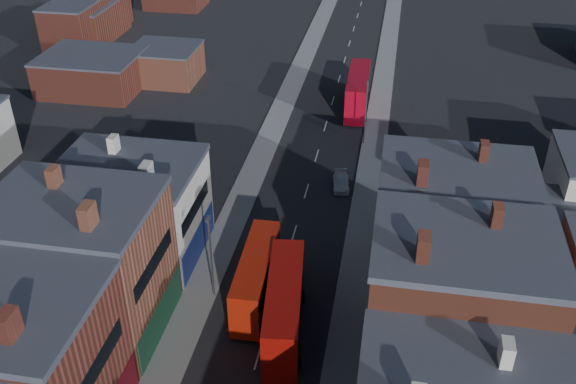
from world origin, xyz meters
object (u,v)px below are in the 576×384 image
at_px(bus_1, 284,307).
at_px(bus_2, 358,91).
at_px(car_3, 341,182).
at_px(bus_0, 256,277).
at_px(car_2, 253,255).

xyz_separation_m(bus_1, bus_2, (2.00, 42.86, 0.07)).
bearing_deg(car_3, bus_0, -112.45).
bearing_deg(car_2, bus_1, -64.01).
height_order(bus_2, car_2, bus_2).
bearing_deg(bus_1, car_3, 78.07).
bearing_deg(bus_2, bus_1, -94.06).
relative_size(bus_0, car_2, 2.24).
bearing_deg(bus_0, bus_2, 81.17).
relative_size(bus_1, bus_2, 0.99).
distance_m(bus_0, car_2, 5.53).
bearing_deg(car_2, bus_2, 77.66).
height_order(bus_0, bus_1, bus_1).
bearing_deg(car_3, bus_2, 82.41).
xyz_separation_m(bus_1, car_3, (2.06, 22.76, -2.05)).
bearing_deg(car_3, car_2, -122.29).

